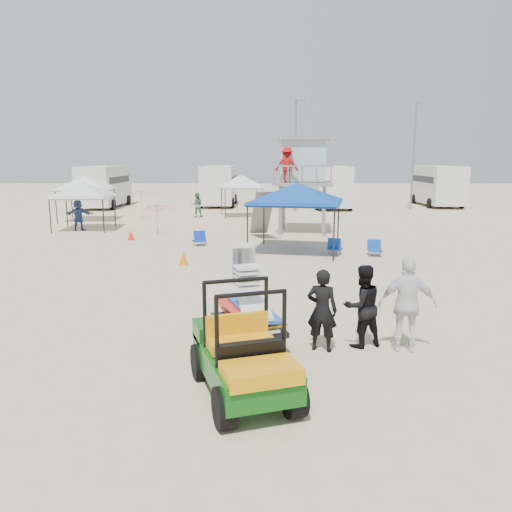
{
  "coord_description": "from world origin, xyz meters",
  "views": [
    {
      "loc": [
        0.69,
        -9.93,
        3.83
      ],
      "look_at": [
        0.5,
        3.0,
        1.3
      ],
      "focal_mm": 35.0,
      "sensor_mm": 36.0,
      "label": 1
    }
  ],
  "objects_px": {
    "utility_cart": "(242,347)",
    "canopy_blue": "(296,186)",
    "lifeguard_tower": "(302,164)",
    "man_left": "(322,310)",
    "surf_trailer": "(247,309)"
  },
  "relations": [
    {
      "from": "utility_cart",
      "to": "canopy_blue",
      "type": "distance_m",
      "value": 13.22
    },
    {
      "from": "surf_trailer",
      "to": "canopy_blue",
      "type": "height_order",
      "value": "canopy_blue"
    },
    {
      "from": "utility_cart",
      "to": "canopy_blue",
      "type": "height_order",
      "value": "canopy_blue"
    },
    {
      "from": "utility_cart",
      "to": "lifeguard_tower",
      "type": "height_order",
      "value": "lifeguard_tower"
    },
    {
      "from": "surf_trailer",
      "to": "utility_cart",
      "type": "bearing_deg",
      "value": -90.12
    },
    {
      "from": "surf_trailer",
      "to": "man_left",
      "type": "distance_m",
      "value": 1.55
    },
    {
      "from": "lifeguard_tower",
      "to": "canopy_blue",
      "type": "relative_size",
      "value": 1.16
    },
    {
      "from": "surf_trailer",
      "to": "lifeguard_tower",
      "type": "distance_m",
      "value": 16.8
    },
    {
      "from": "utility_cart",
      "to": "surf_trailer",
      "type": "bearing_deg",
      "value": 89.88
    },
    {
      "from": "lifeguard_tower",
      "to": "canopy_blue",
      "type": "height_order",
      "value": "lifeguard_tower"
    },
    {
      "from": "utility_cart",
      "to": "lifeguard_tower",
      "type": "relative_size",
      "value": 0.56
    },
    {
      "from": "surf_trailer",
      "to": "lifeguard_tower",
      "type": "relative_size",
      "value": 0.49
    },
    {
      "from": "man_left",
      "to": "canopy_blue",
      "type": "height_order",
      "value": "canopy_blue"
    },
    {
      "from": "utility_cart",
      "to": "canopy_blue",
      "type": "bearing_deg",
      "value": 82.61
    },
    {
      "from": "man_left",
      "to": "surf_trailer",
      "type": "bearing_deg",
      "value": 6.8
    }
  ]
}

